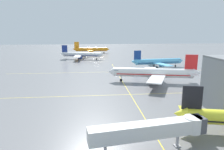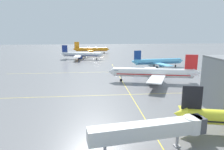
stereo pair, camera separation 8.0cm
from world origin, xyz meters
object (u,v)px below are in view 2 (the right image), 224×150
at_px(airliner_third_row, 158,62).
at_px(jet_bridge, 156,129).
at_px(airliner_far_left_stand, 81,55).
at_px(airliner_second_row, 154,73).
at_px(airliner_far_right_stand, 91,49).

bearing_deg(airliner_third_row, jet_bridge, -107.88).
distance_m(airliner_third_row, airliner_far_left_stand, 61.12).
bearing_deg(airliner_second_row, airliner_far_right_stand, 102.90).
bearing_deg(airliner_far_left_stand, airliner_third_row, -40.49).
relative_size(airliner_far_right_stand, jet_bridge, 1.56).
bearing_deg(airliner_far_left_stand, jet_bridge, -81.08).
bearing_deg(airliner_second_row, jet_bridge, -106.28).
height_order(airliner_far_left_stand, airliner_far_right_stand, airliner_far_right_stand).
height_order(airliner_second_row, airliner_third_row, airliner_second_row).
bearing_deg(airliner_second_row, airliner_far_left_stand, 114.34).
height_order(airliner_second_row, airliner_far_left_stand, airliner_second_row).
bearing_deg(airliner_far_right_stand, jet_bridge, -85.78).
relative_size(airliner_far_left_stand, airliner_far_right_stand, 0.96).
height_order(airliner_third_row, jet_bridge, airliner_third_row).
height_order(airliner_far_left_stand, jet_bridge, airliner_far_left_stand).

